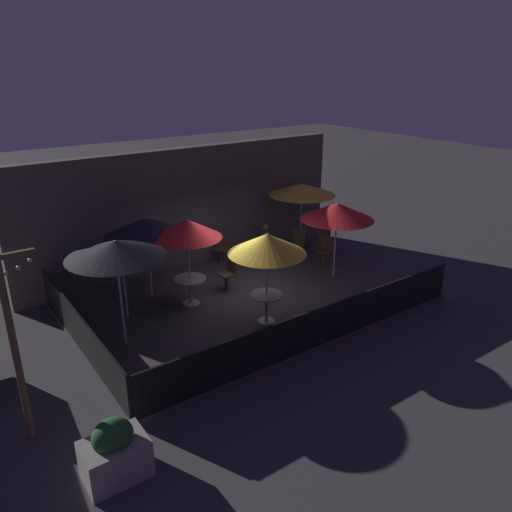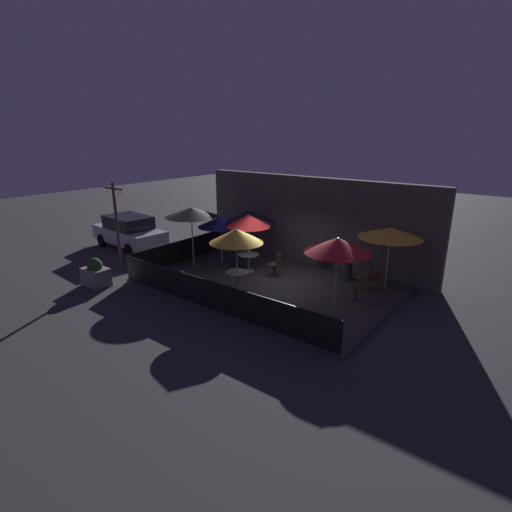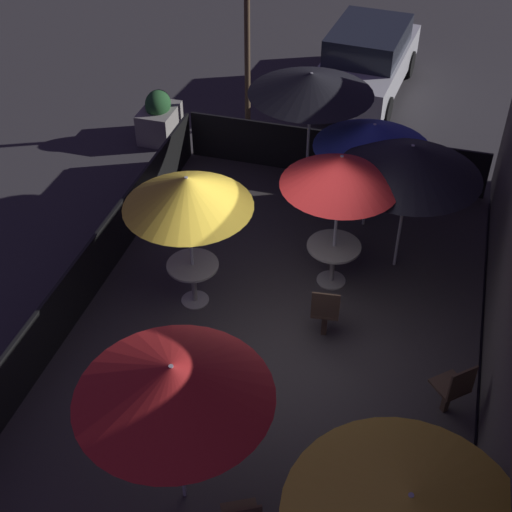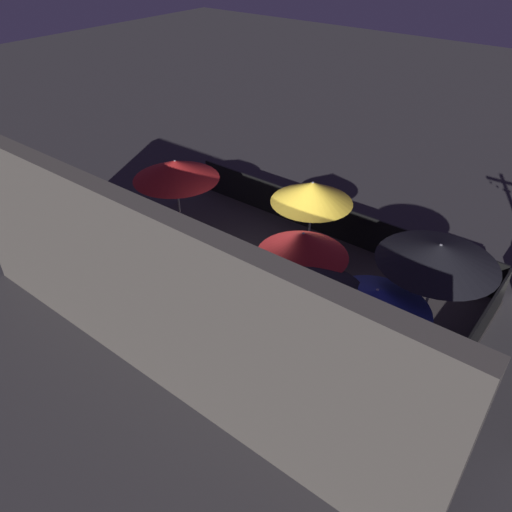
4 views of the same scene
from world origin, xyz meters
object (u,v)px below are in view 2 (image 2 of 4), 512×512
object	(u,v)px
dining_table_1	(248,258)
planter_box	(96,273)
dining_table_0	(237,276)
patio_chair_2	(276,264)
light_post	(117,221)
patio_umbrella_6	(221,222)
patio_chair_1	(321,257)
parked_car_0	(129,231)
patio_umbrella_3	(390,233)
patio_chair_3	(358,286)
patio_umbrella_5	(191,212)
patio_umbrella_2	(338,245)
patio_chair_0	(364,276)
patio_chair_4	(377,284)
patio_umbrella_1	(248,221)
patio_umbrella_4	(249,216)
patio_umbrella_0	(236,236)
patron_0	(348,267)

from	to	relation	value
dining_table_1	planter_box	bearing A→B (deg)	-129.94
dining_table_0	patio_chair_2	bearing A→B (deg)	84.18
patio_chair_2	light_post	size ratio (longest dim) A/B	0.26
patio_umbrella_6	patio_chair_1	distance (m)	4.45
patio_chair_2	parked_car_0	xyz separation A→B (m)	(-8.28, -0.76, 0.20)
patio_umbrella_3	patio_chair_3	xyz separation A→B (m)	(-0.35, -1.62, -1.56)
dining_table_0	patio_umbrella_5	bearing A→B (deg)	162.53
patio_umbrella_2	patio_chair_2	distance (m)	3.55
patio_chair_0	light_post	size ratio (longest dim) A/B	0.25
patio_chair_3	patio_chair_4	bearing A→B (deg)	-154.32
patio_umbrella_1	patio_chair_2	size ratio (longest dim) A/B	2.46
patio_umbrella_5	parked_car_0	xyz separation A→B (m)	(-4.82, 0.31, -1.59)
patio_umbrella_3	patio_chair_1	size ratio (longest dim) A/B	2.39
patio_umbrella_4	patio_umbrella_0	bearing A→B (deg)	-58.77
patio_umbrella_6	patio_chair_3	xyz separation A→B (m)	(6.41, -0.31, -1.27)
patio_umbrella_3	patron_0	world-z (taller)	patio_umbrella_3
patio_chair_4	planter_box	world-z (taller)	planter_box
light_post	patio_umbrella_6	bearing A→B (deg)	45.59
patio_umbrella_1	patron_0	size ratio (longest dim) A/B	2.06
patio_umbrella_2	patio_umbrella_3	world-z (taller)	patio_umbrella_2
light_post	parked_car_0	bearing A→B (deg)	137.60
patio_chair_1	light_post	xyz separation A→B (m)	(-6.86, -4.79, 1.40)
patio_umbrella_1	patio_umbrella_4	world-z (taller)	patio_umbrella_1
patio_umbrella_0	dining_table_1	size ratio (longest dim) A/B	2.70
patron_0	parked_car_0	xyz separation A→B (m)	(-10.62, -2.17, 0.22)
patio_chair_2	patio_chair_0	bearing A→B (deg)	-171.79
patio_umbrella_5	patio_chair_0	world-z (taller)	patio_umbrella_5
patio_umbrella_6	patio_chair_4	xyz separation A→B (m)	(6.85, 0.27, -1.26)
patio_umbrella_1	planter_box	distance (m)	6.09
patio_umbrella_1	patio_chair_3	bearing A→B (deg)	-0.77
patron_0	patio_chair_1	bearing A→B (deg)	-45.46
patio_umbrella_5	patio_umbrella_6	xyz separation A→B (m)	(0.52, 1.18, -0.53)
patio_umbrella_1	patio_umbrella_5	distance (m)	2.39
patron_0	patio_umbrella_6	bearing A→B (deg)	-13.45
patio_umbrella_1	patio_umbrella_6	distance (m)	1.72
parked_car_0	dining_table_0	bearing A→B (deg)	-4.74
patio_umbrella_4	planter_box	size ratio (longest dim) A/B	2.11
patron_0	light_post	size ratio (longest dim) A/B	0.31
patio_chair_4	parked_car_0	size ratio (longest dim) A/B	0.22
patio_umbrella_1	light_post	distance (m)	5.42
patio_chair_0	patron_0	xyz separation A→B (m)	(-0.89, 0.59, 0.00)
patio_umbrella_2	parked_car_0	xyz separation A→B (m)	(-11.33, 0.29, -1.31)
patio_chair_4	light_post	distance (m)	10.46
patio_umbrella_1	patio_umbrella_2	size ratio (longest dim) A/B	1.03
dining_table_0	planter_box	size ratio (longest dim) A/B	0.73
patio_umbrella_2	planter_box	bearing A→B (deg)	-156.14
dining_table_1	patio_chair_0	bearing A→B (deg)	12.06
patio_chair_3	planter_box	xyz separation A→B (m)	(-8.48, -4.41, -0.17)
patio_umbrella_3	patio_chair_4	world-z (taller)	patio_umbrella_3
patio_umbrella_1	planter_box	xyz separation A→B (m)	(-3.75, -4.47, -1.75)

